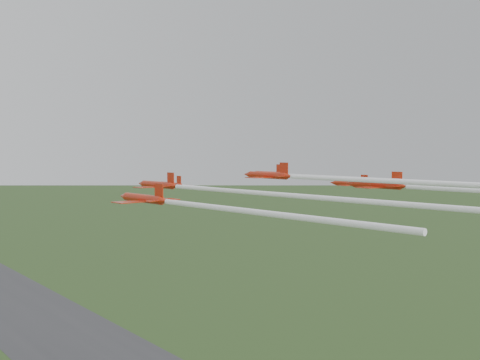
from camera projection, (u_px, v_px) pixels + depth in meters
jet_lead at (194, 187)px, 107.66m from camera, size 8.48×44.60×2.52m
jet_row2_left at (222, 190)px, 83.43m from camera, size 9.86×70.22×2.94m
jet_row2_right at (319, 177)px, 99.14m from camera, size 8.74×59.07×2.58m
jet_row3_left at (186, 204)px, 69.06m from camera, size 9.83×50.62×2.93m
jet_row3_mid at (315, 178)px, 80.56m from camera, size 9.16×49.49×2.75m
jet_row3_right at (392, 186)px, 100.14m from camera, size 7.83×43.65×2.34m
jet_row4_right at (438, 188)px, 80.32m from camera, size 9.74×52.87×2.91m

